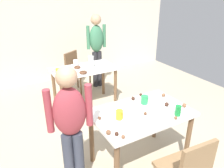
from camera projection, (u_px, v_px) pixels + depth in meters
name	position (u px, v px, depth m)	size (l,w,h in m)	color
ground_plane	(123.00, 158.00, 2.90)	(6.40, 6.40, 0.00)	tan
wall_back	(49.00, 26.00, 4.93)	(6.40, 0.10, 2.60)	beige
dining_table_near	(141.00, 119.00, 2.60)	(1.15, 0.73, 0.75)	white
dining_table_far	(84.00, 74.00, 4.00)	(1.15, 0.62, 0.75)	white
chair_far_table	(76.00, 70.00, 4.61)	(0.55, 0.55, 0.87)	brown
person_girl_near	(71.00, 123.00, 2.13)	(0.45, 0.26, 1.45)	#383D4C
person_adult_far	(97.00, 45.00, 4.69)	(0.45, 0.22, 1.60)	#28282D
mixing_bowl	(131.00, 124.00, 2.25)	(0.18, 0.18, 0.08)	white
soda_can	(178.00, 111.00, 2.46)	(0.07, 0.07, 0.12)	#198438
fork_near	(167.00, 101.00, 2.79)	(0.17, 0.02, 0.01)	silver
cup_near_0	(119.00, 115.00, 2.39)	(0.08, 0.08, 0.11)	yellow
cup_near_1	(145.00, 100.00, 2.71)	(0.09, 0.09, 0.11)	green
cup_near_2	(151.00, 98.00, 2.76)	(0.09, 0.09, 0.10)	white
cake_ball_0	(167.00, 104.00, 2.67)	(0.05, 0.05, 0.05)	#3D2319
cake_ball_1	(129.00, 119.00, 2.38)	(0.05, 0.05, 0.05)	brown
cake_ball_2	(145.00, 113.00, 2.48)	(0.04, 0.04, 0.04)	brown
cake_ball_3	(100.00, 118.00, 2.40)	(0.04, 0.04, 0.04)	brown
cake_ball_4	(176.00, 118.00, 2.40)	(0.04, 0.04, 0.04)	brown
cake_ball_5	(123.00, 137.00, 2.09)	(0.04, 0.04, 0.04)	brown
cake_ball_6	(163.00, 95.00, 2.90)	(0.05, 0.05, 0.05)	brown
cake_ball_7	(139.00, 121.00, 2.34)	(0.04, 0.04, 0.04)	#3D2319
cake_ball_8	(108.00, 132.00, 2.15)	(0.05, 0.05, 0.05)	brown
cake_ball_9	(141.00, 95.00, 2.92)	(0.04, 0.04, 0.04)	#3D2319
cake_ball_10	(117.00, 134.00, 2.13)	(0.04, 0.04, 0.04)	#3D2319
cake_ball_11	(184.00, 105.00, 2.64)	(0.05, 0.05, 0.05)	brown
cake_ball_12	(133.00, 98.00, 2.81)	(0.05, 0.05, 0.05)	#3D2319
pitcher_far	(91.00, 62.00, 3.93)	(0.10, 0.10, 0.22)	white
cup_far_0	(76.00, 63.00, 4.04)	(0.09, 0.09, 0.12)	white
cup_far_1	(58.00, 71.00, 3.64)	(0.08, 0.08, 0.11)	yellow
donut_far_0	(56.00, 70.00, 3.78)	(0.14, 0.14, 0.04)	pink
donut_far_1	(83.00, 72.00, 3.69)	(0.13, 0.13, 0.04)	brown
donut_far_2	(63.00, 68.00, 3.89)	(0.11, 0.11, 0.03)	gold
donut_far_3	(77.00, 67.00, 3.94)	(0.12, 0.12, 0.04)	brown
donut_far_4	(72.00, 72.00, 3.71)	(0.14, 0.14, 0.04)	gold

